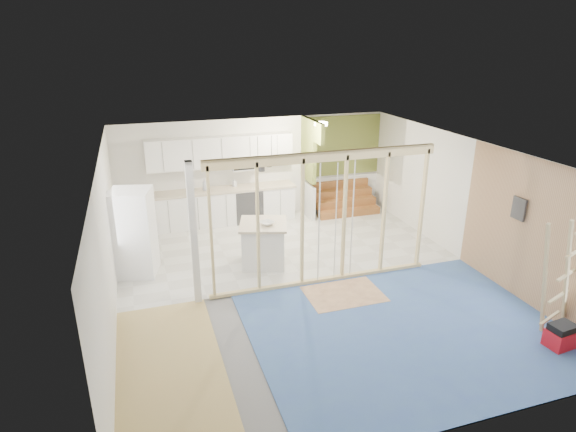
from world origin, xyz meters
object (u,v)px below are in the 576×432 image
object	(u,v)px
toolbox	(561,336)
ladder	(559,277)
island	(264,244)
fridge	(134,233)

from	to	relation	value
toolbox	ladder	size ratio (longest dim) A/B	0.23
island	fridge	bearing A→B (deg)	-171.36
ladder	toolbox	bearing A→B (deg)	-122.17
fridge	island	size ratio (longest dim) A/B	1.48
ladder	island	bearing A→B (deg)	122.06
fridge	toolbox	world-z (taller)	fridge
toolbox	island	bearing A→B (deg)	124.87
fridge	toolbox	xyz separation A→B (m)	(6.09, -4.55, -0.69)
fridge	ladder	bearing A→B (deg)	-20.14
fridge	ladder	world-z (taller)	ladder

